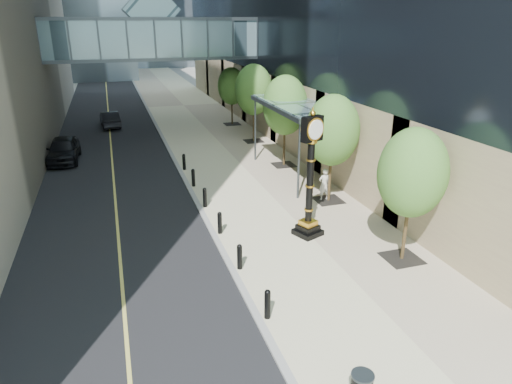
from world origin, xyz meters
TOP-DOWN VIEW (x-y plane):
  - ground at (0.00, 0.00)m, footprint 320.00×320.00m
  - road at (-7.00, 40.00)m, footprint 8.00×180.00m
  - sidewalk at (1.00, 40.00)m, footprint 8.00×180.00m
  - curb at (-3.00, 40.00)m, footprint 0.25×180.00m
  - skywalk at (-3.00, 28.00)m, footprint 17.00×4.20m
  - entrance_canopy at (3.48, 14.00)m, footprint 3.00×8.00m
  - bollard_row at (-2.70, 9.00)m, footprint 0.20×16.20m
  - street_trees at (3.60, 15.92)m, footprint 2.83×28.49m
  - street_clock at (0.93, 6.11)m, footprint 1.33×1.33m
  - pedestrian at (3.39, 9.65)m, footprint 0.63×0.42m
  - car_near at (-10.00, 21.41)m, footprint 2.07×4.77m
  - car_far at (-6.89, 31.37)m, footprint 1.81×4.23m

SIDE VIEW (x-z plane):
  - ground at x=0.00m, z-range 0.00..0.00m
  - road at x=-7.00m, z-range 0.00..0.02m
  - sidewalk at x=1.00m, z-range 0.00..0.06m
  - curb at x=-3.00m, z-range 0.00..0.07m
  - bollard_row at x=-2.70m, z-range 0.06..0.96m
  - car_far at x=-6.89m, z-range 0.02..1.38m
  - car_near at x=-10.00m, z-range 0.02..1.62m
  - pedestrian at x=3.39m, z-range 0.06..1.77m
  - street_clock at x=0.93m, z-range -0.30..5.15m
  - street_trees at x=3.60m, z-range 0.86..6.68m
  - entrance_canopy at x=3.48m, z-range 2.00..6.38m
  - skywalk at x=-3.00m, z-range 4.81..10.61m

